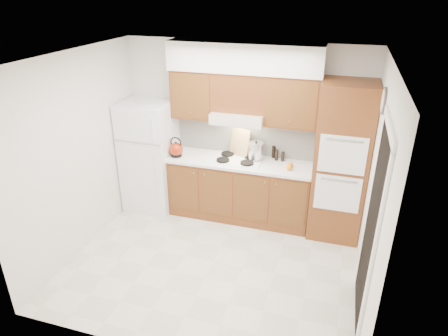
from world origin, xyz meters
name	(u,v)px	position (x,y,z in m)	size (l,w,h in m)	color
floor	(214,261)	(0.00, 0.00, 0.00)	(3.60, 3.60, 0.00)	beige
ceiling	(211,58)	(0.00, 0.00, 2.60)	(3.60, 3.60, 0.00)	white
wall_back	(244,131)	(0.00, 1.50, 1.30)	(3.60, 0.02, 2.60)	silver
wall_left	(80,154)	(-1.80, 0.00, 1.30)	(0.02, 3.00, 2.60)	silver
wall_right	(375,193)	(1.80, 0.00, 1.30)	(0.02, 3.00, 2.60)	silver
fridge	(150,156)	(-1.41, 1.14, 0.86)	(0.75, 0.72, 1.72)	white
base_cabinets	(240,190)	(0.02, 1.20, 0.45)	(2.11, 0.60, 0.90)	brown
countertop	(240,162)	(0.03, 1.19, 0.92)	(2.13, 0.62, 0.04)	white
backsplash	(245,136)	(0.02, 1.49, 1.22)	(2.11, 0.03, 0.56)	white
oven_cabinet	(341,163)	(1.44, 1.18, 1.10)	(0.70, 0.65, 2.20)	brown
upper_cab_left	(194,94)	(-0.71, 1.33, 1.85)	(0.63, 0.33, 0.70)	brown
upper_cab_right	(293,101)	(0.72, 1.33, 1.85)	(0.73, 0.33, 0.70)	brown
range_hood	(239,117)	(-0.02, 1.27, 1.57)	(0.75, 0.45, 0.15)	silver
upper_cab_over_hood	(240,92)	(-0.02, 1.33, 1.92)	(0.75, 0.33, 0.55)	brown
soffit	(244,57)	(0.03, 1.32, 2.40)	(2.13, 0.36, 0.40)	silver
cooktop	(237,160)	(-0.02, 1.21, 0.95)	(0.74, 0.50, 0.01)	white
doorway	(371,231)	(1.79, -0.35, 1.05)	(0.02, 0.90, 2.10)	black
wall_clock	(384,101)	(1.79, 0.55, 2.15)	(0.30, 0.30, 0.02)	#3F3833
kettle	(176,149)	(-0.93, 1.07, 1.05)	(0.20, 0.20, 0.20)	maroon
cutting_board	(240,143)	(-0.03, 1.38, 1.14)	(0.33, 0.02, 0.44)	tan
stock_pot	(256,151)	(0.24, 1.30, 1.08)	(0.22, 0.22, 0.23)	silver
condiment_a	(274,152)	(0.47, 1.45, 1.03)	(0.05, 0.05, 0.18)	black
condiment_b	(277,155)	(0.53, 1.37, 1.02)	(0.05, 0.05, 0.16)	black
condiment_c	(283,157)	(0.62, 1.37, 1.01)	(0.05, 0.05, 0.14)	black
orange_near	(289,167)	(0.76, 1.08, 0.98)	(0.09, 0.09, 0.09)	orange
orange_far	(290,165)	(0.77, 1.18, 0.98)	(0.08, 0.08, 0.08)	orange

